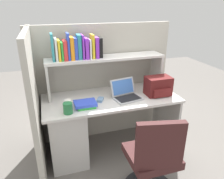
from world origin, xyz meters
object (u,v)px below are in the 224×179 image
(computer_mouse, at_px, (100,100))
(laptop, at_px, (126,94))
(paper_cup, at_px, (68,104))
(office_chair, at_px, (152,164))
(backpack, at_px, (158,86))
(snack_canister, at_px, (68,108))

(computer_mouse, bearing_deg, laptop, 25.90)
(paper_cup, bearing_deg, laptop, 5.48)
(office_chair, bearing_deg, backpack, -107.68)
(computer_mouse, distance_m, snack_canister, 0.43)
(computer_mouse, relative_size, paper_cup, 1.04)
(computer_mouse, relative_size, office_chair, 0.11)
(computer_mouse, bearing_deg, snack_canister, -125.77)
(computer_mouse, height_order, snack_canister, snack_canister)
(computer_mouse, xyz_separation_m, snack_canister, (-0.39, -0.19, 0.04))
(backpack, height_order, snack_canister, backpack)
(backpack, bearing_deg, laptop, 177.04)
(backpack, distance_m, paper_cup, 1.10)
(paper_cup, distance_m, office_chair, 1.04)
(snack_canister, height_order, office_chair, office_chair)
(laptop, height_order, office_chair, laptop)
(computer_mouse, xyz_separation_m, office_chair, (0.29, -0.79, -0.35))
(backpack, height_order, paper_cup, backpack)
(backpack, height_order, computer_mouse, backpack)
(backpack, xyz_separation_m, office_chair, (-0.43, -0.76, -0.45))
(backpack, xyz_separation_m, paper_cup, (-1.10, -0.04, -0.06))
(office_chair, bearing_deg, snack_canister, -29.51)
(paper_cup, relative_size, snack_canister, 0.87)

